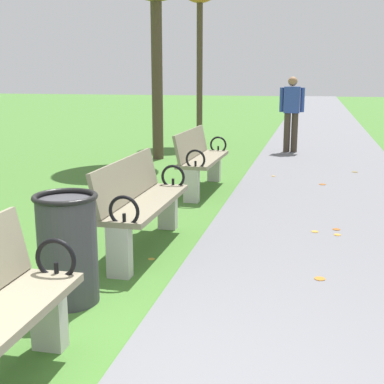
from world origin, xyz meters
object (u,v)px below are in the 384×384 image
park_bench_3 (200,158)px  pedestrian_walking (292,110)px  trash_bin (68,248)px  park_bench_2 (141,201)px

park_bench_3 → pedestrian_walking: pedestrian_walking is taller
trash_bin → park_bench_3: bearing=87.9°
pedestrian_walking → trash_bin: (-1.26, -8.24, -0.50)m
pedestrian_walking → trash_bin: pedestrian_walking is taller
park_bench_3 → trash_bin: (-0.15, -4.04, -0.06)m
pedestrian_walking → park_bench_3: bearing=-104.9°
park_bench_2 → trash_bin: 1.30m
trash_bin → park_bench_2: bearing=83.5°
park_bench_2 → park_bench_3: 2.75m
park_bench_2 → pedestrian_walking: pedestrian_walking is taller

